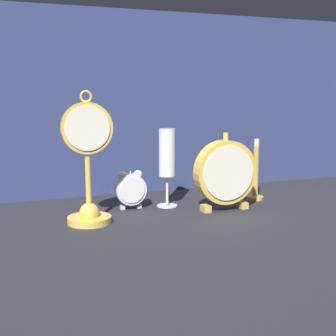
{
  "coord_description": "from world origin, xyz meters",
  "views": [
    {
      "loc": [
        -0.43,
        -1.06,
        0.32
      ],
      "look_at": [
        0.0,
        0.08,
        0.11
      ],
      "focal_mm": 50.0,
      "sensor_mm": 36.0,
      "label": 1
    }
  ],
  "objects_px": {
    "mantel_clock_silver": "(225,173)",
    "brass_candlestick": "(256,178)",
    "champagne_flute": "(167,158)",
    "alarm_clock_twin_bell": "(131,188)",
    "pocket_watch_on_stand": "(88,172)"
  },
  "relations": [
    {
      "from": "champagne_flute",
      "to": "brass_candlestick",
      "type": "xyz_separation_m",
      "value": [
        0.27,
        -0.02,
        -0.07
      ]
    },
    {
      "from": "mantel_clock_silver",
      "to": "brass_candlestick",
      "type": "relative_size",
      "value": 1.16
    },
    {
      "from": "pocket_watch_on_stand",
      "to": "mantel_clock_silver",
      "type": "xyz_separation_m",
      "value": [
        0.36,
        -0.0,
        -0.02
      ]
    },
    {
      "from": "alarm_clock_twin_bell",
      "to": "mantel_clock_silver",
      "type": "relative_size",
      "value": 0.5
    },
    {
      "from": "mantel_clock_silver",
      "to": "alarm_clock_twin_bell",
      "type": "bearing_deg",
      "value": 156.46
    },
    {
      "from": "pocket_watch_on_stand",
      "to": "alarm_clock_twin_bell",
      "type": "height_order",
      "value": "pocket_watch_on_stand"
    },
    {
      "from": "champagne_flute",
      "to": "mantel_clock_silver",
      "type": "bearing_deg",
      "value": -35.99
    },
    {
      "from": "pocket_watch_on_stand",
      "to": "champagne_flute",
      "type": "height_order",
      "value": "pocket_watch_on_stand"
    },
    {
      "from": "pocket_watch_on_stand",
      "to": "champagne_flute",
      "type": "relative_size",
      "value": 1.48
    },
    {
      "from": "pocket_watch_on_stand",
      "to": "champagne_flute",
      "type": "bearing_deg",
      "value": 20.83
    },
    {
      "from": "pocket_watch_on_stand",
      "to": "mantel_clock_silver",
      "type": "bearing_deg",
      "value": -0.75
    },
    {
      "from": "alarm_clock_twin_bell",
      "to": "brass_candlestick",
      "type": "height_order",
      "value": "brass_candlestick"
    },
    {
      "from": "pocket_watch_on_stand",
      "to": "mantel_clock_silver",
      "type": "relative_size",
      "value": 1.53
    },
    {
      "from": "mantel_clock_silver",
      "to": "brass_candlestick",
      "type": "xyz_separation_m",
      "value": [
        0.14,
        0.08,
        -0.04
      ]
    },
    {
      "from": "mantel_clock_silver",
      "to": "champagne_flute",
      "type": "xyz_separation_m",
      "value": [
        -0.13,
        0.09,
        0.03
      ]
    }
  ]
}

